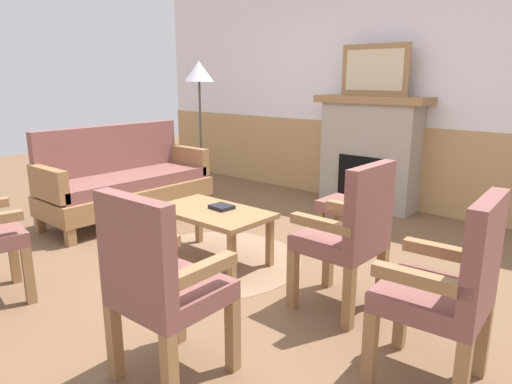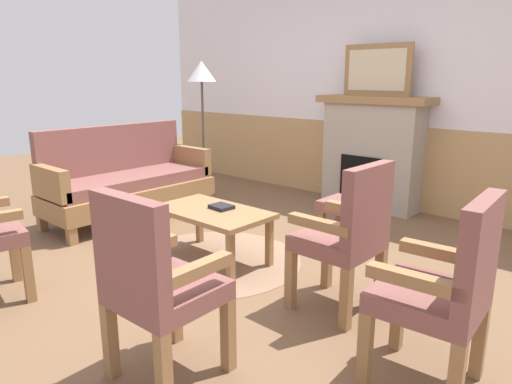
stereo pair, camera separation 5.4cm
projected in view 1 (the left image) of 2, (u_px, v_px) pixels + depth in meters
The scene contains 13 objects.
ground_plane at pixel (228, 266), 3.74m from camera, with size 14.00×14.00×0.00m, color brown.
wall_back at pixel (383, 93), 5.33m from camera, with size 7.20×0.14×2.70m.
fireplace at pixel (370, 152), 5.31m from camera, with size 1.30×0.44×1.28m.
framed_picture at pixel (375, 70), 5.09m from camera, with size 0.80×0.04×0.56m.
couch at pixel (126, 182), 4.94m from camera, with size 0.70×1.80×0.98m.
coffee_table at pixel (213, 216), 3.76m from camera, with size 0.96×0.56×0.44m.
round_rug at pixel (214, 260), 3.85m from camera, with size 1.46×1.46×0.01m, color #896B51.
book_on_table at pixel (222, 207), 3.77m from camera, with size 0.18×0.15×0.03m, color black.
footstool at pixel (344, 208), 4.37m from camera, with size 0.40×0.40×0.36m.
armchair_near_fireplace at pixel (449, 285), 2.16m from camera, with size 0.51×0.51×0.98m.
armchair_by_window_left at pixel (350, 231), 2.92m from camera, with size 0.49×0.49×0.98m.
armchair_front_center at pixel (160, 281), 2.21m from camera, with size 0.49×0.49×0.98m.
floor_lamp_by_couch at pixel (199, 80), 5.71m from camera, with size 0.36×0.36×1.68m.
Camera 1 is at (2.46, -2.49, 1.48)m, focal length 32.44 mm.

